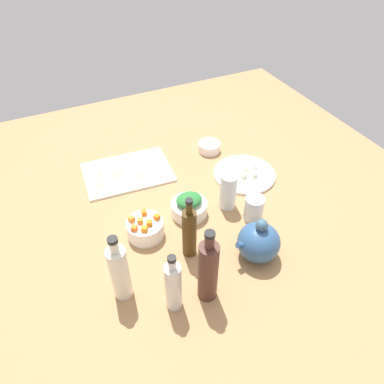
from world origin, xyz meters
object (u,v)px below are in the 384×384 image
object	(u,v)px
plate_tofu	(244,174)
bottle_1	(208,271)
bowl_greens	(189,208)
bottle_2	(189,232)
bowl_small_side	(209,147)
drinking_glass_0	(228,191)
teapot	(259,242)
drinking_glass_1	(254,208)
bottle_0	(173,286)
bottle_3	(120,272)
cutting_board	(128,172)
bowl_carrots	(145,229)

from	to	relation	value
plate_tofu	bottle_1	world-z (taller)	bottle_1
bowl_greens	bottle_2	bearing A→B (deg)	65.36
bowl_small_side	drinking_glass_0	bearing A→B (deg)	73.32
teapot	bowl_greens	bearing A→B (deg)	-66.17
drinking_glass_0	drinking_glass_1	distance (cm)	11.38
bottle_0	drinking_glass_0	size ratio (longest dim) A/B	1.51
drinking_glass_1	teapot	bearing A→B (deg)	61.73
bottle_3	drinking_glass_0	distance (cm)	51.31
bottle_0	bottle_3	world-z (taller)	bottle_3
bottle_3	bowl_greens	bearing A→B (deg)	-145.28
bowl_greens	bottle_2	size ratio (longest dim) A/B	0.56
cutting_board	bottle_2	xyz separation A→B (cm)	(-5.69, 49.55, 9.48)
bottle_2	bowl_small_side	bearing A→B (deg)	-123.81
bowl_carrots	drinking_glass_1	xyz separation A→B (cm)	(-38.34, 9.15, 1.72)
bottle_0	bottle_2	size ratio (longest dim) A/B	0.92
teapot	plate_tofu	bearing A→B (deg)	-116.14
bowl_small_side	bottle_1	world-z (taller)	bottle_1
bottle_0	bottle_3	size ratio (longest dim) A/B	0.89
bowl_small_side	teapot	distance (cm)	61.61
cutting_board	plate_tofu	world-z (taller)	plate_tofu
cutting_board	teapot	size ratio (longest dim) A/B	2.19
bottle_3	plate_tofu	bearing A→B (deg)	-152.37
cutting_board	teapot	world-z (taller)	teapot
teapot	drinking_glass_0	distance (cm)	25.05
bottle_2	drinking_glass_0	distance (cm)	26.83
bowl_greens	drinking_glass_0	xyz separation A→B (cm)	(-14.91, 2.37, 4.74)
cutting_board	teapot	bearing A→B (deg)	112.88
bowl_carrots	bottle_0	distance (cm)	30.15
bowl_carrots	bottle_3	xyz separation A→B (cm)	(14.06, 19.34, 7.44)
bowl_carrots	bottle_1	world-z (taller)	bottle_1
drinking_glass_0	bottle_3	bearing A→B (deg)	22.95
bowl_greens	bowl_carrots	distance (cm)	18.43
bottle_1	bottle_3	size ratio (longest dim) A/B	1.11
bottle_0	bottle_3	distance (cm)	15.93
plate_tofu	bowl_small_side	bearing A→B (deg)	-76.91
drinking_glass_0	teapot	bearing A→B (deg)	83.41
teapot	drinking_glass_1	size ratio (longest dim) A/B	1.69
cutting_board	drinking_glass_1	bearing A→B (deg)	126.64
cutting_board	bottle_3	size ratio (longest dim) A/B	1.43
plate_tofu	teapot	world-z (taller)	teapot
bottle_0	drinking_glass_0	distance (cm)	46.08
bottle_2	bottle_3	distance (cm)	25.25
bowl_greens	drinking_glass_1	world-z (taller)	drinking_glass_1
bowl_carrots	plate_tofu	bearing A→B (deg)	-164.48
bottle_0	drinking_glass_0	bearing A→B (deg)	-139.24
plate_tofu	bottle_2	size ratio (longest dim) A/B	1.08
cutting_board	bowl_greens	world-z (taller)	bowl_greens
bowl_greens	drinking_glass_0	world-z (taller)	drinking_glass_0
bowl_carrots	bottle_3	bearing A→B (deg)	53.98
bottle_1	drinking_glass_1	bearing A→B (deg)	-144.45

